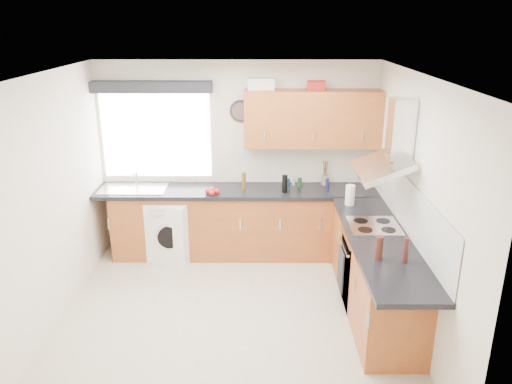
{
  "coord_description": "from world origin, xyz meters",
  "views": [
    {
      "loc": [
        0.28,
        -4.54,
        2.99
      ],
      "look_at": [
        0.25,
        0.85,
        1.1
      ],
      "focal_mm": 35.0,
      "sensor_mm": 36.0,
      "label": 1
    }
  ],
  "objects_px": {
    "extractor_hood": "(391,147)",
    "upper_cabinets": "(312,119)",
    "washing_machine": "(173,229)",
    "oven": "(371,268)"
  },
  "relations": [
    {
      "from": "extractor_hood",
      "to": "washing_machine",
      "type": "distance_m",
      "value": 3.0
    },
    {
      "from": "upper_cabinets",
      "to": "washing_machine",
      "type": "xyz_separation_m",
      "value": [
        -1.79,
        -0.23,
        -1.4
      ]
    },
    {
      "from": "extractor_hood",
      "to": "washing_machine",
      "type": "height_order",
      "value": "extractor_hood"
    },
    {
      "from": "oven",
      "to": "washing_machine",
      "type": "bearing_deg",
      "value": 154.78
    },
    {
      "from": "upper_cabinets",
      "to": "washing_machine",
      "type": "distance_m",
      "value": 2.28
    },
    {
      "from": "oven",
      "to": "upper_cabinets",
      "type": "height_order",
      "value": "upper_cabinets"
    },
    {
      "from": "oven",
      "to": "extractor_hood",
      "type": "bearing_deg",
      "value": -0.0
    },
    {
      "from": "extractor_hood",
      "to": "upper_cabinets",
      "type": "distance_m",
      "value": 1.48
    },
    {
      "from": "upper_cabinets",
      "to": "washing_machine",
      "type": "bearing_deg",
      "value": -172.82
    },
    {
      "from": "oven",
      "to": "extractor_hood",
      "type": "xyz_separation_m",
      "value": [
        0.1,
        -0.0,
        1.34
      ]
    }
  ]
}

